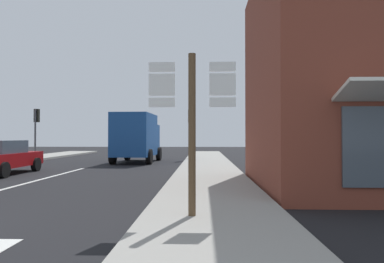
{
  "coord_description": "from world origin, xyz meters",
  "views": [
    {
      "loc": [
        6.15,
        -5.16,
        1.62
      ],
      "look_at": [
        5.55,
        13.34,
        1.92
      ],
      "focal_mm": 31.7,
      "sensor_mm": 36.0,
      "label": 1
    }
  ],
  "objects_px": {
    "delivery_truck": "(137,136)",
    "traffic_light_far_left": "(36,122)",
    "route_sign_post": "(192,122)",
    "sedan_far": "(1,157)",
    "traffic_light_far_right": "(190,123)"
  },
  "relations": [
    {
      "from": "traffic_light_far_right",
      "to": "traffic_light_far_left",
      "type": "xyz_separation_m",
      "value": [
        -10.52,
        -0.88,
        0.01
      ]
    },
    {
      "from": "traffic_light_far_left",
      "to": "sedan_far",
      "type": "bearing_deg",
      "value": -72.43
    },
    {
      "from": "sedan_far",
      "to": "delivery_truck",
      "type": "distance_m",
      "value": 8.43
    },
    {
      "from": "delivery_truck",
      "to": "traffic_light_far_left",
      "type": "relative_size",
      "value": 1.43
    },
    {
      "from": "delivery_truck",
      "to": "route_sign_post",
      "type": "distance_m",
      "value": 15.51
    },
    {
      "from": "delivery_truck",
      "to": "traffic_light_far_right",
      "type": "distance_m",
      "value": 4.14
    },
    {
      "from": "route_sign_post",
      "to": "delivery_truck",
      "type": "bearing_deg",
      "value": 104.98
    },
    {
      "from": "delivery_truck",
      "to": "traffic_light_far_left",
      "type": "xyz_separation_m",
      "value": [
        -7.19,
        1.39,
        0.97
      ]
    },
    {
      "from": "route_sign_post",
      "to": "traffic_light_far_left",
      "type": "bearing_deg",
      "value": 124.37
    },
    {
      "from": "delivery_truck",
      "to": "traffic_light_far_right",
      "type": "height_order",
      "value": "traffic_light_far_right"
    },
    {
      "from": "traffic_light_far_left",
      "to": "traffic_light_far_right",
      "type": "bearing_deg",
      "value": 4.78
    },
    {
      "from": "sedan_far",
      "to": "traffic_light_far_right",
      "type": "bearing_deg",
      "value": 50.0
    },
    {
      "from": "route_sign_post",
      "to": "traffic_light_far_left",
      "type": "distance_m",
      "value": 19.85
    },
    {
      "from": "route_sign_post",
      "to": "traffic_light_far_left",
      "type": "xyz_separation_m",
      "value": [
        -11.2,
        16.38,
        0.71
      ]
    },
    {
      "from": "sedan_far",
      "to": "traffic_light_far_left",
      "type": "relative_size",
      "value": 1.2
    }
  ]
}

